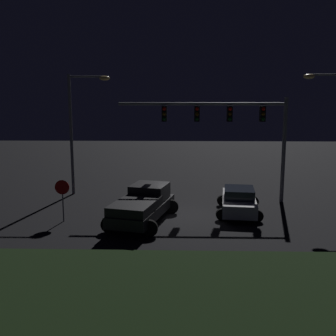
% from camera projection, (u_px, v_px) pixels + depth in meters
% --- Properties ---
extents(ground_plane, '(80.00, 80.00, 0.00)m').
position_uv_depth(ground_plane, '(181.00, 215.00, 21.82)').
color(ground_plane, black).
extents(grass_median, '(24.95, 6.55, 0.10)m').
position_uv_depth(grass_median, '(182.00, 289.00, 13.17)').
color(grass_median, black).
rests_on(grass_median, ground_plane).
extents(pickup_truck, '(3.75, 5.73, 1.80)m').
position_uv_depth(pickup_truck, '(144.00, 203.00, 20.48)').
color(pickup_truck, black).
rests_on(pickup_truck, ground_plane).
extents(car_sedan, '(2.81, 4.58, 1.51)m').
position_uv_depth(car_sedan, '(239.00, 201.00, 21.97)').
color(car_sedan, '#B7B7BC').
rests_on(car_sedan, ground_plane).
extents(traffic_signal_gantry, '(10.32, 0.56, 6.50)m').
position_uv_depth(traffic_signal_gantry, '(230.00, 122.00, 23.92)').
color(traffic_signal_gantry, slate).
rests_on(traffic_signal_gantry, ground_plane).
extents(street_lamp_left, '(2.81, 0.44, 7.98)m').
position_uv_depth(street_lamp_left, '(79.00, 120.00, 25.86)').
color(street_lamp_left, slate).
rests_on(street_lamp_left, ground_plane).
extents(stop_sign, '(0.76, 0.08, 2.23)m').
position_uv_depth(stop_sign, '(62.00, 193.00, 20.38)').
color(stop_sign, slate).
rests_on(stop_sign, ground_plane).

